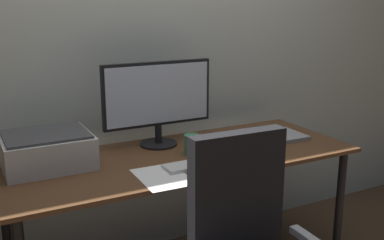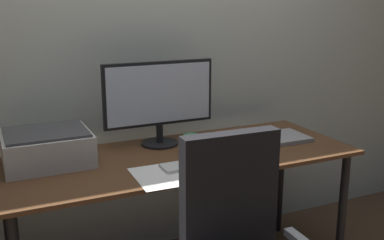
{
  "view_description": "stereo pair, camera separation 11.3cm",
  "coord_description": "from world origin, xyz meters",
  "px_view_note": "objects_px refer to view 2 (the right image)",
  "views": [
    {
      "loc": [
        -0.98,
        -1.99,
        1.5
      ],
      "look_at": [
        0.07,
        0.02,
        0.91
      ],
      "focal_mm": 43.42,
      "sensor_mm": 36.0,
      "label": 1
    },
    {
      "loc": [
        -0.88,
        -2.04,
        1.5
      ],
      "look_at": [
        0.07,
        0.02,
        0.91
      ],
      "focal_mm": 43.42,
      "sensor_mm": 36.0,
      "label": 2
    }
  ],
  "objects_px": {
    "mouse": "(234,157)",
    "coffee_mug": "(191,145)",
    "monitor": "(159,98)",
    "laptop": "(278,138)",
    "keyboard": "(192,165)",
    "printer": "(47,148)",
    "desk": "(181,169)"
  },
  "relations": [
    {
      "from": "monitor",
      "to": "coffee_mug",
      "type": "xyz_separation_m",
      "value": [
        0.09,
        -0.22,
        -0.21
      ]
    },
    {
      "from": "keyboard",
      "to": "coffee_mug",
      "type": "xyz_separation_m",
      "value": [
        0.07,
        0.16,
        0.04
      ]
    },
    {
      "from": "printer",
      "to": "desk",
      "type": "bearing_deg",
      "value": -13.05
    },
    {
      "from": "monitor",
      "to": "printer",
      "type": "xyz_separation_m",
      "value": [
        -0.59,
        -0.06,
        -0.18
      ]
    },
    {
      "from": "monitor",
      "to": "desk",
      "type": "bearing_deg",
      "value": -80.41
    },
    {
      "from": "coffee_mug",
      "to": "keyboard",
      "type": "bearing_deg",
      "value": -113.95
    },
    {
      "from": "keyboard",
      "to": "printer",
      "type": "bearing_deg",
      "value": 151.74
    },
    {
      "from": "keyboard",
      "to": "printer",
      "type": "relative_size",
      "value": 0.72
    },
    {
      "from": "monitor",
      "to": "laptop",
      "type": "distance_m",
      "value": 0.7
    },
    {
      "from": "laptop",
      "to": "printer",
      "type": "height_order",
      "value": "printer"
    },
    {
      "from": "desk",
      "to": "laptop",
      "type": "height_order",
      "value": "laptop"
    },
    {
      "from": "desk",
      "to": "coffee_mug",
      "type": "height_order",
      "value": "coffee_mug"
    },
    {
      "from": "coffee_mug",
      "to": "printer",
      "type": "bearing_deg",
      "value": 166.53
    },
    {
      "from": "coffee_mug",
      "to": "laptop",
      "type": "xyz_separation_m",
      "value": [
        0.54,
        0.02,
        -0.04
      ]
    },
    {
      "from": "keyboard",
      "to": "laptop",
      "type": "distance_m",
      "value": 0.64
    },
    {
      "from": "monitor",
      "to": "mouse",
      "type": "bearing_deg",
      "value": -58.43
    },
    {
      "from": "mouse",
      "to": "coffee_mug",
      "type": "xyz_separation_m",
      "value": [
        -0.15,
        0.16,
        0.04
      ]
    },
    {
      "from": "keyboard",
      "to": "coffee_mug",
      "type": "height_order",
      "value": "coffee_mug"
    },
    {
      "from": "monitor",
      "to": "laptop",
      "type": "height_order",
      "value": "monitor"
    },
    {
      "from": "desk",
      "to": "laptop",
      "type": "relative_size",
      "value": 5.55
    },
    {
      "from": "coffee_mug",
      "to": "laptop",
      "type": "distance_m",
      "value": 0.54
    },
    {
      "from": "desk",
      "to": "coffee_mug",
      "type": "xyz_separation_m",
      "value": [
        0.05,
        -0.02,
        0.13
      ]
    },
    {
      "from": "monitor",
      "to": "mouse",
      "type": "height_order",
      "value": "monitor"
    },
    {
      "from": "keyboard",
      "to": "coffee_mug",
      "type": "bearing_deg",
      "value": 66.07
    },
    {
      "from": "desk",
      "to": "keyboard",
      "type": "distance_m",
      "value": 0.2
    },
    {
      "from": "coffee_mug",
      "to": "laptop",
      "type": "height_order",
      "value": "coffee_mug"
    },
    {
      "from": "keyboard",
      "to": "coffee_mug",
      "type": "distance_m",
      "value": 0.18
    },
    {
      "from": "laptop",
      "to": "keyboard",
      "type": "bearing_deg",
      "value": -162.19
    },
    {
      "from": "printer",
      "to": "keyboard",
      "type": "bearing_deg",
      "value": -28.28
    },
    {
      "from": "desk",
      "to": "mouse",
      "type": "distance_m",
      "value": 0.29
    },
    {
      "from": "mouse",
      "to": "laptop",
      "type": "distance_m",
      "value": 0.43
    },
    {
      "from": "mouse",
      "to": "monitor",
      "type": "bearing_deg",
      "value": 110.4
    }
  ]
}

